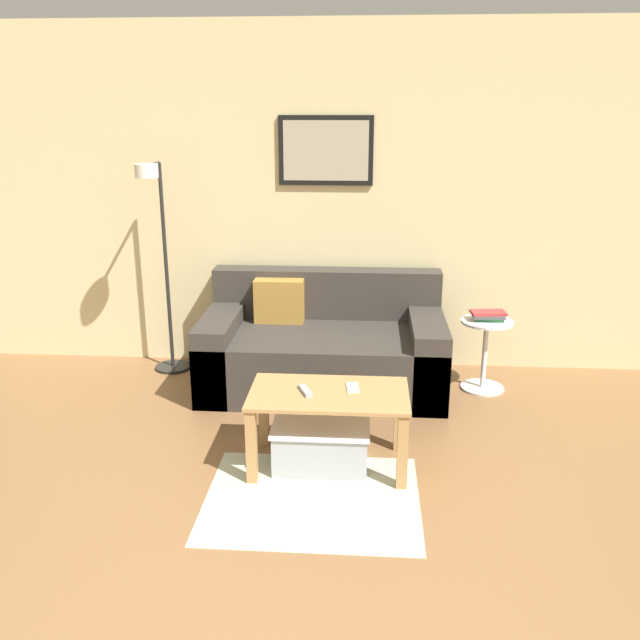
% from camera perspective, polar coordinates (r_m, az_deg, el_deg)
% --- Properties ---
extents(wall_back, '(5.60, 0.09, 2.55)m').
position_cam_1_polar(wall_back, '(5.15, 0.07, 10.03)').
color(wall_back, beige).
rests_on(wall_back, ground_plane).
extents(area_rug, '(1.11, 0.91, 0.01)m').
position_cam_1_polar(area_rug, '(3.64, -0.67, -14.78)').
color(area_rug, '#B2B79E').
rests_on(area_rug, ground_plane).
extents(couch, '(1.70, 0.95, 0.79)m').
position_cam_1_polar(couch, '(4.90, 0.27, -2.44)').
color(couch, '#38332D').
rests_on(couch, ground_plane).
extents(coffee_table, '(0.88, 0.51, 0.45)m').
position_cam_1_polar(coffee_table, '(3.79, 0.75, -7.40)').
color(coffee_table, '#AD7F4C').
rests_on(coffee_table, ground_plane).
extents(storage_bin, '(0.54, 0.37, 0.26)m').
position_cam_1_polar(storage_bin, '(3.88, 0.09, -10.41)').
color(storage_bin, '#9EA3A8').
rests_on(storage_bin, ground_plane).
extents(floor_lamp, '(0.27, 0.51, 1.58)m').
position_cam_1_polar(floor_lamp, '(5.05, -13.32, 5.21)').
color(floor_lamp, black).
rests_on(floor_lamp, ground_plane).
extents(side_table, '(0.36, 0.36, 0.52)m').
position_cam_1_polar(side_table, '(4.96, 13.73, -2.31)').
color(side_table, white).
rests_on(side_table, ground_plane).
extents(book_stack, '(0.25, 0.17, 0.06)m').
position_cam_1_polar(book_stack, '(4.90, 14.01, 0.38)').
color(book_stack, '#387F4C').
rests_on(book_stack, side_table).
extents(remote_control, '(0.09, 0.15, 0.02)m').
position_cam_1_polar(remote_control, '(3.74, -1.24, -5.97)').
color(remote_control, '#99999E').
rests_on(remote_control, coffee_table).
extents(cell_phone, '(0.08, 0.15, 0.01)m').
position_cam_1_polar(cell_phone, '(3.80, 2.76, -5.70)').
color(cell_phone, silver).
rests_on(cell_phone, coffee_table).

